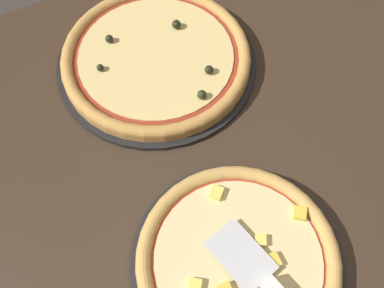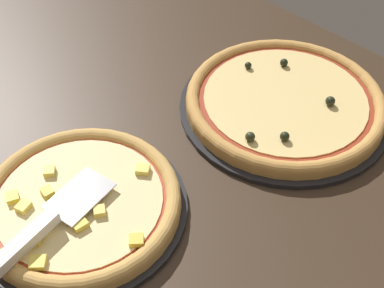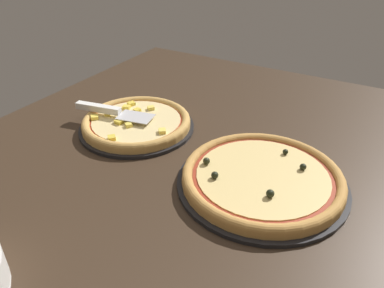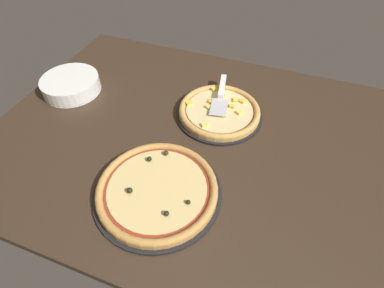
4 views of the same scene
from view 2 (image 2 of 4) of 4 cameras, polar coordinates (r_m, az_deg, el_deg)
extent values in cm
cube|color=#38281C|center=(92.93, -2.04, -4.73)|extent=(152.13, 113.90, 3.60)
cylinder|color=black|center=(88.97, -11.66, -6.78)|extent=(34.43, 34.43, 1.00)
cylinder|color=tan|center=(87.96, -11.79, -6.26)|extent=(32.36, 32.36, 1.61)
torus|color=tan|center=(87.34, -11.87, -5.93)|extent=(32.36, 32.36, 2.49)
cylinder|color=#A33823|center=(87.28, -11.87, -5.90)|extent=(28.13, 28.13, 0.15)
cylinder|color=beige|center=(87.19, -11.88, -5.85)|extent=(26.54, 26.54, 0.40)
cube|color=#F4D64C|center=(83.28, -16.35, -9.73)|extent=(2.46, 2.44, 1.02)
cube|color=yellow|center=(88.49, -15.16, -4.96)|extent=(2.19, 1.95, 1.02)
cube|color=#F9E05B|center=(88.96, -5.28, -2.72)|extent=(2.95, 2.91, 1.02)
cube|color=#F4D64C|center=(87.63, -17.53, -6.38)|extent=(2.39, 2.64, 1.02)
cube|color=#F9E05B|center=(84.31, -9.84, -7.05)|extent=(2.49, 2.48, 1.02)
cube|color=yellow|center=(80.36, -5.96, -10.16)|extent=(2.91, 2.92, 1.02)
cube|color=yellow|center=(89.38, -18.61, -5.41)|extent=(2.74, 2.62, 1.02)
cube|color=#F9E05B|center=(91.43, -14.97, -2.81)|extent=(2.66, 2.64, 1.02)
cube|color=yellow|center=(83.38, -11.91, -8.34)|extent=(2.33, 2.47, 1.02)
cube|color=#F4D64C|center=(81.14, -16.30, -11.85)|extent=(3.14, 3.15, 1.02)
cylinder|color=black|center=(105.53, 9.77, 3.80)|extent=(40.60, 40.60, 1.00)
cylinder|color=#C68E47|center=(104.64, 9.86, 4.36)|extent=(38.17, 38.17, 1.72)
torus|color=#C68E47|center=(104.09, 9.91, 4.72)|extent=(38.17, 38.17, 2.47)
cylinder|color=maroon|center=(104.04, 9.92, 4.75)|extent=(33.17, 33.17, 0.15)
cylinder|color=#E5C67A|center=(103.96, 9.93, 4.80)|extent=(31.30, 31.30, 0.40)
sphere|color=#282D19|center=(93.79, 6.22, 0.78)|extent=(1.76, 1.76, 1.76)
sphere|color=black|center=(94.73, 9.86, 0.81)|extent=(1.71, 1.71, 1.71)
sphere|color=black|center=(109.65, 6.01, 8.34)|extent=(1.39, 1.39, 1.39)
sphere|color=black|center=(111.21, 9.78, 8.56)|extent=(1.61, 1.61, 1.61)
sphere|color=black|center=(103.44, 14.54, 4.45)|extent=(1.83, 1.83, 1.83)
cube|color=silver|center=(85.99, -11.89, -5.41)|extent=(8.39, 11.31, 0.24)
cube|color=white|center=(81.24, -18.08, -10.50)|extent=(4.94, 14.92, 2.00)
camera|label=1|loc=(0.67, -45.68, 38.67)|focal=42.00mm
camera|label=3|loc=(0.94, 63.96, 12.47)|focal=35.00mm
camera|label=4|loc=(1.35, 20.13, 48.45)|focal=28.00mm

